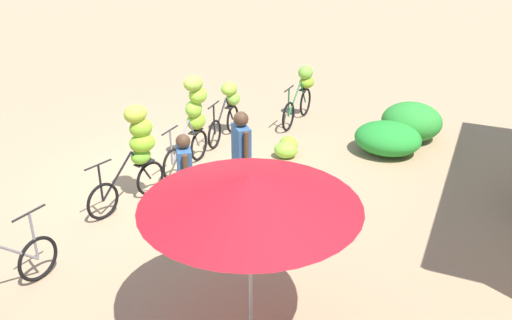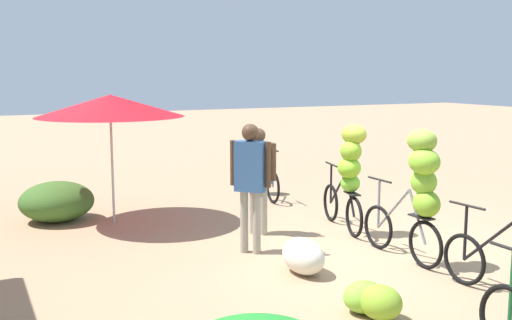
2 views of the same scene
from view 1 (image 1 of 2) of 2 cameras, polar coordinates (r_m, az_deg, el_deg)
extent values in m
plane|color=tan|center=(10.03, -7.91, -2.25)|extent=(60.00, 60.00, 0.00)
ellipsoid|color=#2E8E31|center=(12.11, 15.91, 3.89)|extent=(1.25, 1.27, 0.79)
ellipsoid|color=#258D2E|center=(11.31, 13.57, 2.21)|extent=(1.22, 1.33, 0.62)
cylinder|color=beige|center=(6.06, -0.57, -10.74)|extent=(0.04, 0.04, 2.01)
cone|color=red|center=(5.58, -0.61, -3.17)|extent=(2.34, 2.34, 0.35)
torus|color=black|center=(12.14, 3.38, 4.56)|extent=(0.66, 0.06, 0.66)
torus|color=black|center=(13.10, 5.17, 6.04)|extent=(0.66, 0.06, 0.66)
cylinder|color=#19592D|center=(12.84, 4.92, 7.04)|extent=(0.41, 0.04, 0.61)
cylinder|color=#19592D|center=(12.35, 4.03, 6.35)|extent=(0.73, 0.05, 0.62)
cylinder|color=black|center=(11.93, 3.46, 7.44)|extent=(0.50, 0.04, 0.03)
cylinder|color=#19592D|center=(12.03, 3.42, 5.98)|extent=(0.04, 0.04, 0.64)
cube|color=black|center=(12.89, 5.06, 7.40)|extent=(0.36, 0.15, 0.02)
ellipsoid|color=#7EAB27|center=(12.87, 5.31, 8.06)|extent=(0.46, 0.40, 0.28)
ellipsoid|color=#79BA3D|center=(12.77, 5.20, 9.07)|extent=(0.46, 0.41, 0.32)
torus|color=black|center=(11.25, -4.34, 2.69)|extent=(0.60, 0.09, 0.60)
torus|color=black|center=(12.06, -2.45, 4.30)|extent=(0.60, 0.09, 0.60)
cylinder|color=black|center=(11.82, -2.79, 5.34)|extent=(0.37, 0.06, 0.60)
cylinder|color=black|center=(11.41, -3.74, 4.58)|extent=(0.65, 0.08, 0.60)
cylinder|color=black|center=(11.03, -4.45, 5.75)|extent=(0.50, 0.06, 0.03)
cylinder|color=black|center=(11.13, -4.40, 4.20)|extent=(0.04, 0.04, 0.64)
cube|color=black|center=(11.86, -2.66, 5.64)|extent=(0.37, 0.16, 0.02)
ellipsoid|color=#80B33C|center=(11.84, -2.41, 6.42)|extent=(0.42, 0.36, 0.30)
ellipsoid|color=#8EC23B|center=(11.73, -2.81, 7.42)|extent=(0.43, 0.36, 0.28)
torus|color=black|center=(9.99, -8.71, -0.47)|extent=(0.61, 0.06, 0.61)
torus|color=black|center=(10.73, -5.97, 1.52)|extent=(0.61, 0.06, 0.61)
cylinder|color=slate|center=(10.48, -6.50, 2.79)|extent=(0.37, 0.04, 0.66)
cylinder|color=slate|center=(10.10, -7.88, 1.86)|extent=(0.65, 0.04, 0.66)
cylinder|color=black|center=(9.73, -8.97, 3.09)|extent=(0.50, 0.03, 0.03)
cylinder|color=slate|center=(9.86, -8.84, 1.28)|extent=(0.04, 0.04, 0.67)
cube|color=black|center=(10.53, -6.31, 3.01)|extent=(0.36, 0.14, 0.02)
ellipsoid|color=#7EB22B|center=(10.52, -6.27, 4.05)|extent=(0.47, 0.42, 0.34)
ellipsoid|color=#84BE35|center=(10.38, -6.50, 5.31)|extent=(0.38, 0.31, 0.33)
ellipsoid|color=#84C031|center=(10.32, -6.07, 6.76)|extent=(0.46, 0.40, 0.33)
ellipsoid|color=#84AC37|center=(10.18, -6.56, 7.94)|extent=(0.42, 0.34, 0.29)
torus|color=black|center=(9.00, -15.66, -4.16)|extent=(0.61, 0.19, 0.61)
torus|color=black|center=(9.55, -10.94, -1.89)|extent=(0.61, 0.19, 0.61)
cylinder|color=black|center=(9.32, -11.89, -0.57)|extent=(0.38, 0.12, 0.64)
cylinder|color=black|center=(9.03, -14.26, -1.66)|extent=(0.67, 0.19, 0.65)
cylinder|color=black|center=(8.72, -16.14, -0.48)|extent=(0.49, 0.14, 0.03)
cylinder|color=black|center=(8.86, -15.90, -2.35)|extent=(0.04, 0.04, 0.64)
cube|color=black|center=(9.35, -11.56, -0.27)|extent=(0.38, 0.22, 0.02)
ellipsoid|color=#73C031|center=(9.25, -11.91, 0.40)|extent=(0.42, 0.37, 0.27)
ellipsoid|color=#81C228|center=(9.14, -11.76, 1.77)|extent=(0.55, 0.52, 0.32)
ellipsoid|color=#7FB128|center=(9.07, -11.90, 3.28)|extent=(0.49, 0.45, 0.31)
ellipsoid|color=#9BB132|center=(9.00, -12.47, 4.73)|extent=(0.44, 0.36, 0.30)
torus|color=black|center=(7.88, -21.76, -9.54)|extent=(0.63, 0.12, 0.62)
cylinder|color=slate|center=(7.57, -24.01, -8.65)|extent=(0.67, 0.11, 0.66)
cylinder|color=black|center=(7.53, -22.59, -5.12)|extent=(0.50, 0.08, 0.03)
cylinder|color=slate|center=(7.70, -22.17, -7.38)|extent=(0.04, 0.04, 0.70)
ellipsoid|color=#81C237|center=(10.84, 3.12, 1.05)|extent=(0.51, 0.56, 0.32)
ellipsoid|color=#89B62D|center=(11.04, 3.40, 1.58)|extent=(0.56, 0.53, 0.35)
ellipsoid|color=silver|center=(9.74, 0.06, -1.42)|extent=(0.70, 0.44, 0.44)
cylinder|color=gray|center=(8.65, -1.30, -3.49)|extent=(0.11, 0.11, 0.85)
cylinder|color=gray|center=(8.80, -1.67, -2.96)|extent=(0.11, 0.11, 0.85)
cube|color=#33598C|center=(8.39, -1.55, 1.39)|extent=(0.43, 0.42, 0.68)
cylinder|color=#4C3321|center=(8.16, -1.01, 0.95)|extent=(0.08, 0.08, 0.61)
cylinder|color=#4C3321|center=(8.60, -2.06, 2.22)|extent=(0.08, 0.08, 0.61)
sphere|color=#4C3321|center=(8.22, -1.58, 4.29)|extent=(0.23, 0.23, 0.23)
cylinder|color=gray|center=(8.26, -7.13, -5.43)|extent=(0.11, 0.11, 0.78)
cylinder|color=gray|center=(8.42, -7.25, -4.83)|extent=(0.11, 0.11, 0.78)
cube|color=#33598C|center=(8.02, -7.45, -0.79)|extent=(0.44, 0.40, 0.62)
cylinder|color=#4C3321|center=(7.78, -7.30, -1.36)|extent=(0.08, 0.08, 0.56)
cylinder|color=#4C3321|center=(8.23, -7.62, 0.15)|extent=(0.08, 0.08, 0.56)
sphere|color=#4C3321|center=(7.85, -7.62, 1.95)|extent=(0.21, 0.21, 0.21)
camera|label=2|loc=(14.23, 25.00, 14.18)|focal=42.28mm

